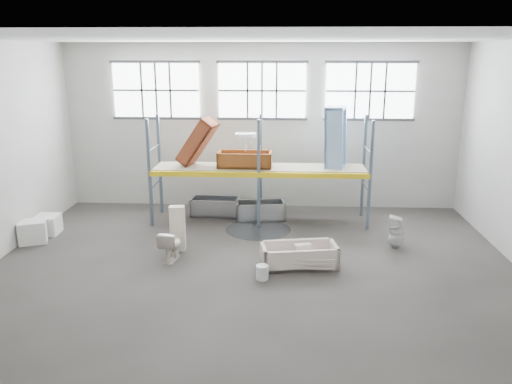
# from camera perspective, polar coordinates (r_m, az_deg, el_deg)

# --- Properties ---
(floor) EXTENTS (12.00, 10.00, 0.10)m
(floor) POSITION_cam_1_polar(r_m,az_deg,el_deg) (11.77, -0.39, -8.77)
(floor) COLOR #4C4440
(floor) RESTS_ON ground
(ceiling) EXTENTS (12.00, 10.00, 0.10)m
(ceiling) POSITION_cam_1_polar(r_m,az_deg,el_deg) (10.75, -0.44, 16.89)
(ceiling) COLOR silver
(ceiling) RESTS_ON ground
(wall_back) EXTENTS (12.00, 0.10, 5.00)m
(wall_back) POSITION_cam_1_polar(r_m,az_deg,el_deg) (15.95, 0.68, 7.20)
(wall_back) COLOR #A7A29A
(wall_back) RESTS_ON ground
(wall_front) EXTENTS (12.00, 0.10, 5.00)m
(wall_front) POSITION_cam_1_polar(r_m,az_deg,el_deg) (6.14, -3.23, -6.28)
(wall_front) COLOR #ACA8A0
(wall_front) RESTS_ON ground
(window_left) EXTENTS (2.60, 0.04, 1.60)m
(window_left) POSITION_cam_1_polar(r_m,az_deg,el_deg) (16.17, -10.95, 10.97)
(window_left) COLOR white
(window_left) RESTS_ON wall_back
(window_mid) EXTENTS (2.60, 0.04, 1.60)m
(window_mid) POSITION_cam_1_polar(r_m,az_deg,el_deg) (15.72, 0.67, 11.12)
(window_mid) COLOR white
(window_mid) RESTS_ON wall_back
(window_right) EXTENTS (2.60, 0.04, 1.60)m
(window_right) POSITION_cam_1_polar(r_m,az_deg,el_deg) (15.91, 12.47, 10.82)
(window_right) COLOR white
(window_right) RESTS_ON wall_back
(rack_upright_la) EXTENTS (0.08, 0.08, 3.00)m
(rack_upright_la) POSITION_cam_1_polar(r_m,az_deg,el_deg) (14.47, -11.66, 2.01)
(rack_upright_la) COLOR slate
(rack_upright_la) RESTS_ON floor
(rack_upright_lb) EXTENTS (0.08, 0.08, 3.00)m
(rack_upright_lb) POSITION_cam_1_polar(r_m,az_deg,el_deg) (15.61, -10.57, 3.03)
(rack_upright_lb) COLOR slate
(rack_upright_lb) RESTS_ON floor
(rack_upright_ma) EXTENTS (0.08, 0.08, 3.00)m
(rack_upright_ma) POSITION_cam_1_polar(r_m,az_deg,el_deg) (14.02, 0.30, 1.91)
(rack_upright_ma) COLOR slate
(rack_upright_ma) RESTS_ON floor
(rack_upright_mb) EXTENTS (0.08, 0.08, 3.00)m
(rack_upright_mb) POSITION_cam_1_polar(r_m,az_deg,el_deg) (15.19, 0.52, 2.96)
(rack_upright_mb) COLOR slate
(rack_upright_mb) RESTS_ON floor
(rack_upright_ra) EXTENTS (0.08, 0.08, 3.00)m
(rack_upright_ra) POSITION_cam_1_polar(r_m,az_deg,el_deg) (14.20, 12.48, 1.71)
(rack_upright_ra) COLOR slate
(rack_upright_ra) RESTS_ON floor
(rack_upright_rb) EXTENTS (0.08, 0.08, 3.00)m
(rack_upright_rb) POSITION_cam_1_polar(r_m,az_deg,el_deg) (15.36, 11.78, 2.77)
(rack_upright_rb) COLOR slate
(rack_upright_rb) RESTS_ON floor
(rack_beam_front) EXTENTS (6.00, 0.10, 0.14)m
(rack_beam_front) POSITION_cam_1_polar(r_m,az_deg,el_deg) (14.02, 0.30, 1.91)
(rack_beam_front) COLOR yellow
(rack_beam_front) RESTS_ON floor
(rack_beam_back) EXTENTS (6.00, 0.10, 0.14)m
(rack_beam_back) POSITION_cam_1_polar(r_m,az_deg,el_deg) (15.19, 0.52, 2.96)
(rack_beam_back) COLOR yellow
(rack_beam_back) RESTS_ON floor
(shelf_deck) EXTENTS (5.90, 1.10, 0.03)m
(shelf_deck) POSITION_cam_1_polar(r_m,az_deg,el_deg) (14.59, 0.41, 2.76)
(shelf_deck) COLOR gray
(shelf_deck) RESTS_ON floor
(wet_patch) EXTENTS (1.80, 1.80, 0.00)m
(wet_patch) POSITION_cam_1_polar(r_m,az_deg,el_deg) (14.26, 0.25, -4.15)
(wet_patch) COLOR black
(wet_patch) RESTS_ON floor
(bathtub_beige) EXTENTS (1.82, 1.08, 0.50)m
(bathtub_beige) POSITION_cam_1_polar(r_m,az_deg,el_deg) (11.90, 4.76, -6.97)
(bathtub_beige) COLOR beige
(bathtub_beige) RESTS_ON floor
(cistern_spare) EXTENTS (0.41, 0.29, 0.36)m
(cistern_spare) POSITION_cam_1_polar(r_m,az_deg,el_deg) (12.05, 5.17, -6.54)
(cistern_spare) COLOR beige
(cistern_spare) RESTS_ON bathtub_beige
(sink_in_tub) EXTENTS (0.58, 0.58, 0.16)m
(sink_in_tub) POSITION_cam_1_polar(r_m,az_deg,el_deg) (12.32, 1.98, -6.58)
(sink_in_tub) COLOR beige
(sink_in_tub) RESTS_ON bathtub_beige
(toilet_beige) EXTENTS (0.52, 0.77, 0.73)m
(toilet_beige) POSITION_cam_1_polar(r_m,az_deg,el_deg) (12.29, -9.37, -5.81)
(toilet_beige) COLOR silver
(toilet_beige) RESTS_ON floor
(cistern_tall) EXTENTS (0.38, 0.26, 1.12)m
(cistern_tall) POSITION_cam_1_polar(r_m,az_deg,el_deg) (12.81, -8.64, -3.97)
(cistern_tall) COLOR beige
(cistern_tall) RESTS_ON floor
(toilet_white) EXTENTS (0.45, 0.44, 0.82)m
(toilet_white) POSITION_cam_1_polar(r_m,az_deg,el_deg) (13.32, 15.22, -4.26)
(toilet_white) COLOR white
(toilet_white) RESTS_ON floor
(steel_tub_left) EXTENTS (1.44, 0.70, 0.52)m
(steel_tub_left) POSITION_cam_1_polar(r_m,az_deg,el_deg) (15.47, -4.51, -1.60)
(steel_tub_left) COLOR #A3A4AB
(steel_tub_left) RESTS_ON floor
(steel_tub_right) EXTENTS (1.49, 0.85, 0.52)m
(steel_tub_right) POSITION_cam_1_polar(r_m,az_deg,el_deg) (15.06, 0.48, -2.04)
(steel_tub_right) COLOR #B8BCC0
(steel_tub_right) RESTS_ON floor
(rust_tub_flat) EXTENTS (1.52, 0.73, 0.42)m
(rust_tub_flat) POSITION_cam_1_polar(r_m,az_deg,el_deg) (14.48, -1.25, 3.64)
(rust_tub_flat) COLOR #8C380E
(rust_tub_flat) RESTS_ON shelf_deck
(rust_tub_tilted) EXTENTS (1.26, 0.90, 1.39)m
(rust_tub_tilted) POSITION_cam_1_polar(r_m,az_deg,el_deg) (14.60, -6.46, 5.54)
(rust_tub_tilted) COLOR #953E19
(rust_tub_tilted) RESTS_ON shelf_deck
(sink_on_shelf) EXTENTS (0.60, 0.47, 0.52)m
(sink_on_shelf) POSITION_cam_1_polar(r_m,az_deg,el_deg) (14.39, -1.14, 4.67)
(sink_on_shelf) COLOR white
(sink_on_shelf) RESTS_ON rust_tub_flat
(blue_tub_upright) EXTENTS (0.74, 0.94, 1.78)m
(blue_tub_upright) POSITION_cam_1_polar(r_m,az_deg,el_deg) (14.65, 8.77, 5.89)
(blue_tub_upright) COLOR #7C9EC8
(blue_tub_upright) RESTS_ON shelf_deck
(bucket) EXTENTS (0.36, 0.36, 0.32)m
(bucket) POSITION_cam_1_polar(r_m,az_deg,el_deg) (11.23, 0.69, -8.85)
(bucket) COLOR silver
(bucket) RESTS_ON floor
(carton_near) EXTENTS (0.83, 0.78, 0.57)m
(carton_near) POSITION_cam_1_polar(r_m,az_deg,el_deg) (14.43, -23.42, -4.03)
(carton_near) COLOR silver
(carton_near) RESTS_ON floor
(carton_far) EXTENTS (0.63, 0.63, 0.51)m
(carton_far) POSITION_cam_1_polar(r_m,az_deg,el_deg) (14.95, -22.02, -3.36)
(carton_far) COLOR silver
(carton_far) RESTS_ON floor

